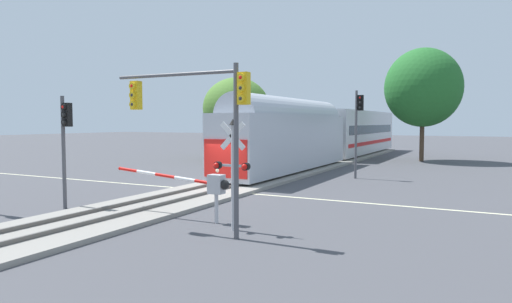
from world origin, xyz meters
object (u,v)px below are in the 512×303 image
crossing_gate_near (204,184)px  crossing_signal_mast (232,163)px  traffic_signal_far_side (358,120)px  traffic_signal_near_right (199,107)px  elm_centre_background (423,88)px  crossing_gate_far (223,155)px  commuter_train (331,132)px  oak_behind_train (236,108)px  traffic_signal_median (65,133)px

crossing_gate_near → crossing_signal_mast: bearing=-22.6°
traffic_signal_far_side → traffic_signal_near_right: 17.08m
traffic_signal_far_side → elm_centre_background: (2.00, 15.91, 3.09)m
crossing_gate_far → traffic_signal_near_right: traffic_signal_near_right is taller
crossing_signal_mast → elm_centre_background: (2.12, 32.02, 4.60)m
crossing_gate_near → crossing_signal_mast: crossing_signal_mast is taller
commuter_train → traffic_signal_far_side: size_ratio=7.05×
traffic_signal_near_right → oak_behind_train: (-14.04, 27.15, 0.87)m
traffic_signal_median → traffic_signal_near_right: 7.64m
traffic_signal_median → traffic_signal_near_right: bearing=-7.7°
crossing_gate_near → oak_behind_train: size_ratio=0.65×
crossing_gate_near → traffic_signal_median: (-6.64, -0.60, 1.81)m
traffic_signal_median → oak_behind_train: bearing=104.0°
crossing_signal_mast → elm_centre_background: size_ratio=0.36×
commuter_train → crossing_signal_mast: commuter_train is taller
traffic_signal_median → elm_centre_background: bearing=72.0°
commuter_train → traffic_signal_far_side: (5.36, -10.91, 1.07)m
crossing_signal_mast → oak_behind_train: size_ratio=0.47×
crossing_gate_far → oak_behind_train: oak_behind_train is taller
crossing_signal_mast → oak_behind_train: 30.20m
elm_centre_background → crossing_gate_near: bearing=-96.8°
commuter_train → crossing_gate_near: 26.64m
crossing_gate_near → crossing_gate_far: bearing=118.8°
traffic_signal_far_side → crossing_gate_near: bearing=-96.3°
crossing_gate_far → oak_behind_train: size_ratio=0.63×
commuter_train → elm_centre_background: elm_centre_background is taller
commuter_train → oak_behind_train: 9.83m
commuter_train → traffic_signal_median: size_ratio=8.43×
crossing_gate_far → traffic_signal_median: 14.04m
traffic_signal_median → oak_behind_train: oak_behind_train is taller
crossing_signal_mast → elm_centre_background: 32.41m
commuter_train → crossing_gate_far: (-3.68, -13.04, -1.40)m
crossing_gate_near → crossing_signal_mast: 1.95m
crossing_signal_mast → traffic_signal_near_right: bearing=-127.1°
crossing_signal_mast → traffic_signal_median: size_ratio=0.79×
traffic_signal_far_side → crossing_signal_mast: bearing=-90.4°
traffic_signal_median → elm_centre_background: elm_centre_background is taller
crossing_gate_far → traffic_signal_far_side: 9.61m
traffic_signal_far_side → traffic_signal_near_right: bearing=-92.8°
crossing_gate_far → traffic_signal_near_right: (8.20, -14.92, 2.82)m
crossing_gate_far → oak_behind_train: bearing=115.6°
traffic_signal_far_side → traffic_signal_median: 18.09m
traffic_signal_far_side → traffic_signal_near_right: size_ratio=1.04×
crossing_gate_near → traffic_signal_far_side: size_ratio=0.91×
crossing_gate_near → crossing_signal_mast: size_ratio=1.38×
traffic_signal_far_side → oak_behind_train: (-14.88, 10.10, 1.22)m
crossing_gate_far → traffic_signal_median: size_ratio=1.07×
oak_behind_train → traffic_signal_median: bearing=-76.0°
elm_centre_background → oak_behind_train: bearing=-161.0°
traffic_signal_far_side → traffic_signal_near_right: traffic_signal_far_side is taller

